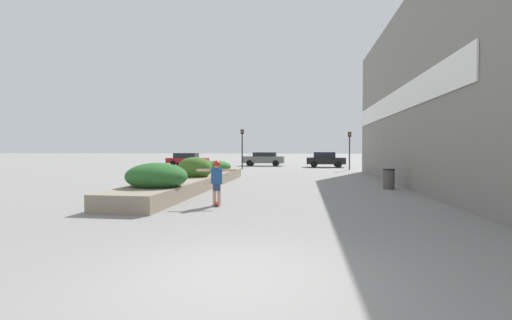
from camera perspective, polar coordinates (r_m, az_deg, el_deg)
ground_plane at (r=5.30m, az=-4.11°, el=-19.04°), size 300.00×300.00×0.00m
building_wall_right at (r=14.88m, az=28.86°, el=12.19°), size 0.67×32.17×9.26m
planter_box at (r=16.74m, az=-10.53°, el=-2.94°), size 2.24×14.20×1.51m
skateboard at (r=11.63m, az=-6.56°, el=-7.22°), size 0.34×0.69×0.09m
skateboarder at (r=11.52m, az=-6.58°, el=-2.87°), size 1.31×0.37×1.42m
trash_bin at (r=17.44m, az=21.26°, el=-2.96°), size 0.55×0.55×0.95m
car_leftmost at (r=39.04m, az=1.28°, el=0.23°), size 4.75×1.87×1.55m
car_center_left at (r=40.70m, az=-11.39°, el=0.16°), size 4.73×1.91×1.46m
car_center_right at (r=36.82m, az=11.47°, el=0.10°), size 3.99×1.89×1.59m
traffic_light_left at (r=32.46m, az=-2.32°, el=2.96°), size 0.28×0.30×3.78m
traffic_light_right at (r=32.29m, az=15.33°, el=2.58°), size 0.28×0.30×3.48m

